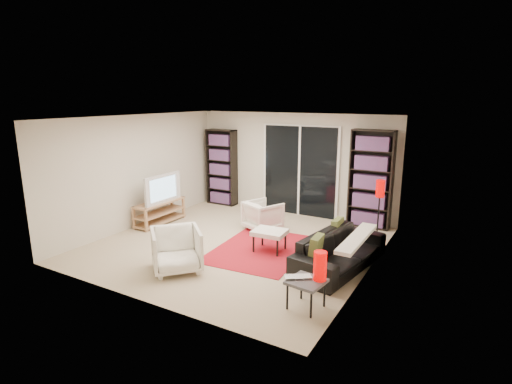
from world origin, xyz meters
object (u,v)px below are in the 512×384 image
floor_lamp (380,196)px  tv_stand (160,212)px  armchair_back (263,216)px  sofa (340,251)px  bookshelf_right (371,179)px  ottoman (270,233)px  side_table (306,284)px  armchair_front (177,250)px  bookshelf_left (222,167)px

floor_lamp → tv_stand: bearing=-164.2°
armchair_back → sofa: bearing=175.8°
bookshelf_right → ottoman: bearing=-117.2°
side_table → sofa: bearing=91.1°
armchair_front → ottoman: bearing=10.9°
floor_lamp → armchair_back: bearing=-167.1°
bookshelf_left → bookshelf_right: bookshelf_right is taller
bookshelf_right → armchair_front: bookshelf_right is taller
sofa → armchair_front: bearing=131.5°
sofa → side_table: sofa is taller
floor_lamp → bookshelf_right: bearing=115.4°
armchair_back → floor_lamp: size_ratio=0.56×
armchair_front → floor_lamp: floor_lamp is taller
armchair_back → side_table: (2.07, -2.55, 0.04)m
sofa → tv_stand: bearing=94.9°
bookshelf_right → sofa: size_ratio=1.05×
armchair_back → ottoman: bearing=148.0°
sofa → armchair_back: armchair_back is taller
tv_stand → side_table: (4.28, -1.80, 0.09)m
armchair_front → bookshelf_right: bearing=13.5°
armchair_back → armchair_front: 2.50m
armchair_front → bookshelf_left: bearing=66.9°
sofa → floor_lamp: 1.71m
tv_stand → bookshelf_right: bearing=26.9°
armchair_back → armchair_front: armchair_front is taller
sofa → armchair_back: size_ratio=2.92×
bookshelf_left → side_table: bearing=-43.9°
armchair_back → side_table: 3.28m
bookshelf_left → armchair_front: bookshelf_left is taller
armchair_back → bookshelf_left: bearing=-10.9°
ottoman → bookshelf_right: bearing=62.8°
sofa → armchair_back: (-2.04, 1.05, 0.02)m
bookshelf_right → armchair_front: 4.41m
bookshelf_left → sofa: bearing=-30.8°
bookshelf_left → side_table: size_ratio=3.86×
bookshelf_right → armchair_back: 2.42m
tv_stand → ottoman: (2.90, -0.25, 0.08)m
side_table → armchair_back: bearing=129.0°
side_table → floor_lamp: (0.21, 3.07, 0.56)m
ottoman → bookshelf_left: bearing=138.8°
tv_stand → floor_lamp: size_ratio=1.05×
tv_stand → side_table: tv_stand is taller
bookshelf_right → tv_stand: size_ratio=1.64×
bookshelf_left → floor_lamp: size_ratio=1.60×
side_table → floor_lamp: floor_lamp is taller
sofa → ottoman: size_ratio=3.23×
bookshelf_left → ottoman: (2.66, -2.33, -0.63)m
armchair_front → floor_lamp: 3.95m
armchair_back → floor_lamp: bearing=-144.0°
tv_stand → ottoman: bearing=-4.9°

